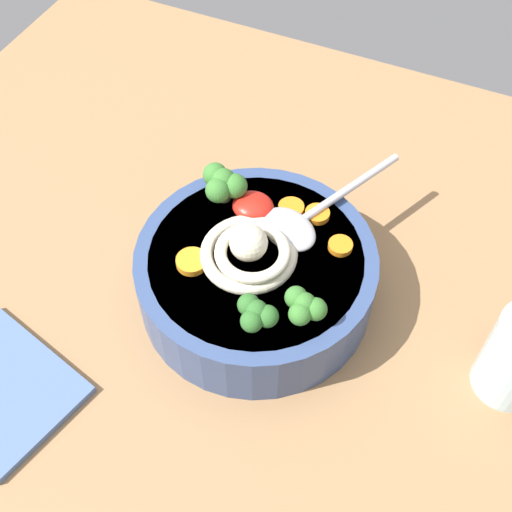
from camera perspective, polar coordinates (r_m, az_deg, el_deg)
table_slab at (r=67.94cm, az=-4.13°, el=-5.19°), size 90.16×90.16×3.59cm
soup_bowl at (r=64.22cm, az=0.00°, el=-1.70°), size 23.10×23.10×6.56cm
noodle_pile at (r=60.44cm, az=-0.54°, el=0.44°), size 10.03×9.83×4.03cm
soup_spoon at (r=63.35cm, az=3.76°, el=2.97°), size 10.50×16.98×1.60cm
chili_sauce_dollop at (r=64.34cm, az=-0.26°, el=4.32°), size 4.13×3.71×1.86cm
broccoli_floret_rear at (r=56.28cm, az=4.17°, el=-4.36°), size 3.96×3.41×3.13cm
broccoli_floret_right at (r=64.48cm, az=-2.88°, el=6.30°), size 4.81×4.14×3.80cm
broccoli_floret_left at (r=55.79cm, az=0.01°, el=-5.00°), size 3.88×3.34×3.07cm
carrot_slice_front at (r=64.75cm, az=5.32°, el=3.62°), size 2.43×2.43×0.64cm
carrot_slice_extra_a at (r=61.05cm, az=-5.61°, el=-0.54°), size 2.95×2.95×0.74cm
carrot_slice_beside_chili at (r=65.30cm, az=3.06°, el=4.22°), size 2.59×2.59×0.40cm
carrot_slice_center at (r=62.52cm, az=7.31°, el=0.89°), size 2.32×2.32×0.62cm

